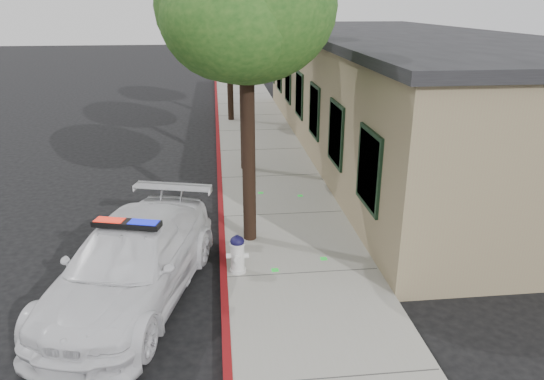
{
  "coord_description": "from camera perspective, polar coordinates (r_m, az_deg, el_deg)",
  "views": [
    {
      "loc": [
        0.05,
        -8.67,
        5.24
      ],
      "look_at": [
        1.24,
        1.95,
        1.21
      ],
      "focal_mm": 33.07,
      "sensor_mm": 36.0,
      "label": 1
    }
  ],
  "objects": [
    {
      "name": "fire_hydrant",
      "position": [
        10.03,
        -3.95,
        -7.24
      ],
      "size": [
        0.45,
        0.39,
        0.8
      ],
      "rotation": [
        0.0,
        0.0,
        -0.05
      ],
      "color": "white",
      "rests_on": "sidewalk"
    },
    {
      "name": "street_tree_near",
      "position": [
        10.38,
        -2.86,
        19.45
      ],
      "size": [
        3.57,
        3.75,
        6.53
      ],
      "rotation": [
        0.0,
        0.0,
        0.43
      ],
      "color": "black",
      "rests_on": "sidewalk"
    },
    {
      "name": "street_tree_mid",
      "position": [
        15.58,
        -3.29,
        20.77
      ],
      "size": [
        3.86,
        3.56,
        6.8
      ],
      "rotation": [
        0.0,
        0.0,
        -0.29
      ],
      "color": "black",
      "rests_on": "sidewalk"
    },
    {
      "name": "clapboard_building",
      "position": [
        19.13,
        14.29,
        10.68
      ],
      "size": [
        7.3,
        20.89,
        4.24
      ],
      "color": "#8A7E5A",
      "rests_on": "ground"
    },
    {
      "name": "police_car",
      "position": [
        9.62,
        -15.74,
        -8.04
      ],
      "size": [
        3.34,
        5.46,
        1.6
      ],
      "rotation": [
        0.0,
        0.0,
        -0.27
      ],
      "color": "white",
      "rests_on": "ground"
    },
    {
      "name": "red_curb",
      "position": [
        12.76,
        -5.79,
        -3.3
      ],
      "size": [
        0.14,
        60.0,
        0.16
      ],
      "primitive_type": "cube",
      "color": "maroon",
      "rests_on": "ground"
    },
    {
      "name": "sidewalk",
      "position": [
        12.85,
        1.1,
        -3.02
      ],
      "size": [
        3.2,
        60.0,
        0.15
      ],
      "primitive_type": "cube",
      "color": "gray",
      "rests_on": "ground"
    },
    {
      "name": "street_tree_far",
      "position": [
        22.78,
        -4.92,
        18.89
      ],
      "size": [
        3.31,
        3.1,
        5.87
      ],
      "rotation": [
        0.0,
        0.0,
        -0.1
      ],
      "color": "black",
      "rests_on": "sidewalk"
    },
    {
      "name": "ground",
      "position": [
        10.13,
        -5.83,
        -10.6
      ],
      "size": [
        120.0,
        120.0,
        0.0
      ],
      "primitive_type": "plane",
      "color": "black",
      "rests_on": "ground"
    }
  ]
}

